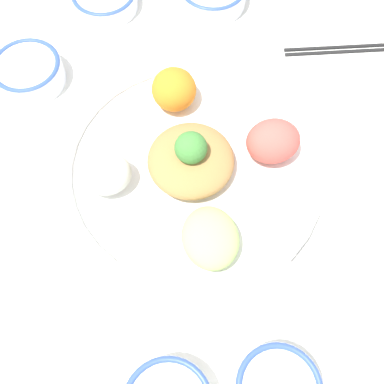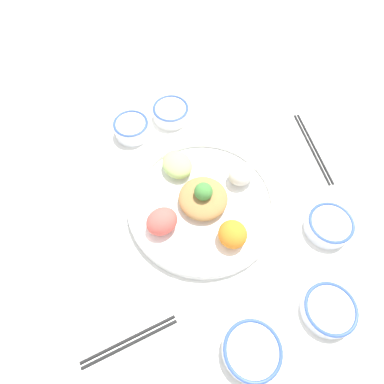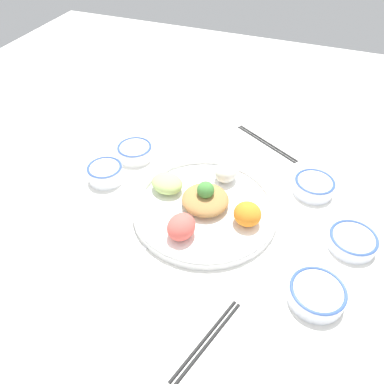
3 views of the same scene
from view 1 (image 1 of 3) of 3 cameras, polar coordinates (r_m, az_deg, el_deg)
name	(u,v)px [view 1 (image 1 of 3)]	position (r m, az deg, el deg)	size (l,w,h in m)	color
ground_plane	(201,188)	(0.64, 1.21, 0.53)	(2.40, 2.40, 0.00)	white
salad_platter	(192,166)	(0.62, -0.05, 3.33)	(0.37, 0.37, 0.10)	white
sauce_bowl_far	(29,71)	(0.76, -20.04, 14.20)	(0.11, 0.11, 0.04)	white
chopsticks_pair_far	(346,48)	(0.82, 19.02, 16.89)	(0.08, 0.20, 0.01)	black
serving_spoon_main	(368,181)	(0.68, 21.42, 1.35)	(0.06, 0.14, 0.01)	white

